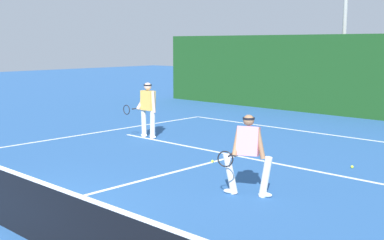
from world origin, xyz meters
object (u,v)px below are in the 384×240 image
player_far (148,107)px  tennis_ball (352,167)px  player_near (248,152)px  tennis_ball_extra (212,161)px

player_far → tennis_ball: (6.20, 0.68, -0.88)m
player_near → player_far: 6.28m
player_far → tennis_ball_extra: (3.53, -1.09, -0.88)m
player_near → tennis_ball_extra: 2.77m
player_near → player_far: (-5.71, 2.61, 0.08)m
player_near → tennis_ball: 3.42m
player_near → tennis_ball_extra: size_ratio=23.20×
tennis_ball → tennis_ball_extra: bearing=-146.5°
player_near → player_far: player_far is taller
player_far → tennis_ball: player_far is taller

